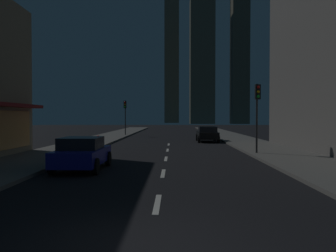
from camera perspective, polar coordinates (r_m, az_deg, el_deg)
ground_plane at (r=38.47m, az=0.28°, el=-2.12°), size 78.00×136.00×0.10m
sidewalk_right at (r=39.01m, az=10.62°, el=-1.91°), size 4.00×76.00×0.15m
sidewalk_left at (r=39.17m, az=-10.02°, el=-1.90°), size 4.00×76.00×0.15m
lane_marking_center at (r=17.55m, az=-0.52°, el=-6.19°), size 0.16×28.20×0.01m
skyscraper_distant_tall at (r=149.52m, az=0.60°, el=14.66°), size 5.71×8.09×73.11m
skyscraper_distant_mid at (r=127.13m, az=5.40°, el=10.13°), size 8.28×8.87×43.14m
skyscraper_distant_short at (r=127.76m, az=11.29°, el=10.94°), size 5.72×6.79×47.00m
car_parked_near at (r=16.35m, az=-13.42°, el=-4.20°), size 1.98×4.24×1.45m
car_parked_far at (r=34.14m, az=6.24°, el=-1.25°), size 1.98×4.24×1.45m
fire_hydrant_far_left at (r=30.64m, az=-11.02°, el=-2.11°), size 0.42×0.30×0.65m
traffic_light_near_right at (r=22.47m, az=13.97°, el=3.58°), size 0.32×0.48×4.20m
traffic_light_far_left at (r=44.18m, az=-6.80°, el=2.54°), size 0.32×0.48×4.20m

